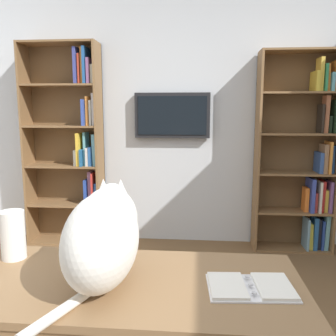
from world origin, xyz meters
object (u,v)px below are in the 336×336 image
wall_mounted_tv (172,115)px  cat (104,234)px  bookshelf_right (73,145)px  bookshelf_left (305,158)px  desk (120,308)px  paper_towel_roll (13,235)px  open_binder (250,287)px

wall_mounted_tv → cat: 2.43m
bookshelf_right → cat: bearing=112.5°
bookshelf_left → bookshelf_right: bookshelf_right is taller
wall_mounted_tv → desk: wall_mounted_tv is taller
bookshelf_right → cat: size_ratio=3.26×
wall_mounted_tv → bookshelf_left: bearing=176.3°
bookshelf_right → wall_mounted_tv: (-1.05, -0.08, 0.31)m
bookshelf_right → wall_mounted_tv: bearing=-175.5°
bookshelf_right → paper_towel_roll: bookshelf_right is taller
bookshelf_right → paper_towel_roll: bearing=102.6°
bookshelf_left → desk: size_ratio=1.35×
desk → open_binder: 0.53m
cat → open_binder: bearing=178.6°
cat → bookshelf_right: bearing=-67.5°
cat → paper_towel_roll: 0.53m
wall_mounted_tv → bookshelf_right: bearing=4.5°
bookshelf_right → desk: (-1.02, 2.32, -0.43)m
bookshelf_right → open_binder: 2.80m
cat → open_binder: 0.61m
desk → cat: size_ratio=2.29×
paper_towel_roll → wall_mounted_tv: bearing=-104.6°
open_binder → paper_towel_roll: size_ratio=1.52×
open_binder → bookshelf_right: bearing=-56.5°
bookshelf_left → paper_towel_roll: size_ratio=8.82×
paper_towel_roll → desk: bearing=160.1°
desk → bookshelf_left: bearing=-120.6°
bookshelf_left → desk: bookshelf_left is taller
bookshelf_right → cat: bookshelf_right is taller
bookshelf_right → paper_towel_roll: 2.19m
wall_mounted_tv → open_binder: wall_mounted_tv is taller
desk → cat: bearing=-11.7°
bookshelf_left → cat: bookshelf_left is taller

